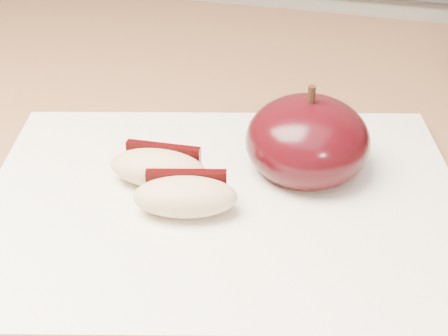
# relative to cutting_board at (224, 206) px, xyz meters

# --- Properties ---
(back_cabinet) EXTENTS (2.40, 0.62, 0.94)m
(back_cabinet) POSITION_rel_cutting_board_xyz_m (0.01, 0.80, -0.44)
(back_cabinet) COLOR silver
(back_cabinet) RESTS_ON ground
(cutting_board) EXTENTS (0.38, 0.32, 0.01)m
(cutting_board) POSITION_rel_cutting_board_xyz_m (0.00, 0.00, 0.00)
(cutting_board) COLOR silver
(cutting_board) RESTS_ON island_counter
(apple_half) EXTENTS (0.12, 0.12, 0.07)m
(apple_half) POSITION_rel_cutting_board_xyz_m (0.05, 0.05, 0.03)
(apple_half) COLOR black
(apple_half) RESTS_ON cutting_board
(apple_wedge_a) EXTENTS (0.07, 0.04, 0.03)m
(apple_wedge_a) POSITION_rel_cutting_board_xyz_m (-0.05, 0.01, 0.02)
(apple_wedge_a) COLOR tan
(apple_wedge_a) RESTS_ON cutting_board
(apple_wedge_b) EXTENTS (0.07, 0.05, 0.03)m
(apple_wedge_b) POSITION_rel_cutting_board_xyz_m (-0.02, -0.02, 0.02)
(apple_wedge_b) COLOR tan
(apple_wedge_b) RESTS_ON cutting_board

